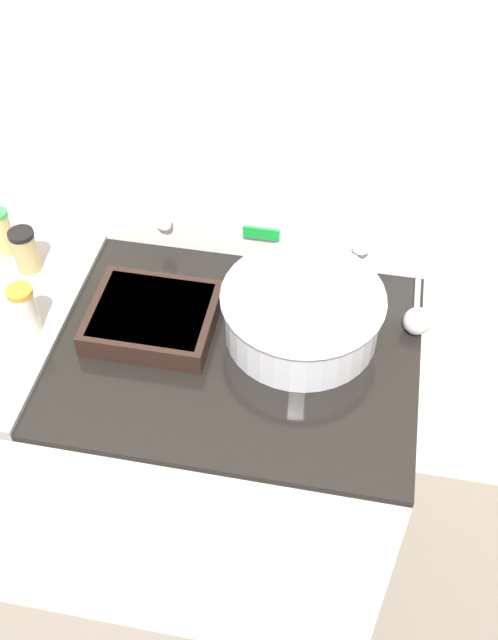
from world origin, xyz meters
TOP-DOWN VIEW (x-y plane):
  - kitchen_wall at (0.00, 0.71)m, footprint 8.00×0.05m
  - stove_range at (0.00, 0.34)m, footprint 0.81×0.71m
  - control_panel at (0.00, 0.65)m, footprint 0.81×0.07m
  - mixing_bowl at (0.13, 0.39)m, footprint 0.37×0.37m
  - casserole_dish at (-0.20, 0.35)m, footprint 0.28×0.24m
  - ladle at (0.39, 0.47)m, footprint 0.06×0.29m
  - spice_jar_orange_cap at (-0.47, 0.28)m, footprint 0.06×0.06m
  - spice_jar_black_cap at (-0.55, 0.47)m, footprint 0.06×0.06m
  - spice_jar_green_cap at (-0.63, 0.52)m, footprint 0.05×0.05m

SIDE VIEW (x-z plane):
  - stove_range at x=0.00m, z-range 0.00..0.95m
  - ladle at x=0.39m, z-range 0.94..1.01m
  - casserole_dish at x=-0.20m, z-range 0.95..1.01m
  - spice_jar_black_cap at x=-0.55m, z-range 0.96..1.07m
  - mixing_bowl at x=0.13m, z-range 0.95..1.08m
  - spice_jar_orange_cap at x=-0.47m, z-range 0.96..1.08m
  - spice_jar_green_cap at x=-0.63m, z-range 0.96..1.08m
  - control_panel at x=0.00m, z-range 0.94..1.10m
  - kitchen_wall at x=0.00m, z-range 0.00..2.50m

